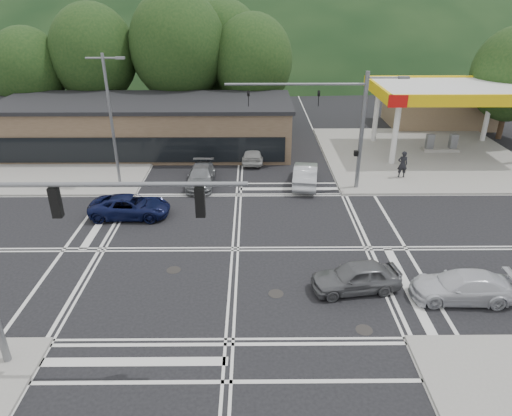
{
  "coord_description": "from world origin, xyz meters",
  "views": [
    {
      "loc": [
        0.94,
        -21.13,
        12.59
      ],
      "look_at": [
        1.14,
        2.19,
        1.4
      ],
      "focal_mm": 32.0,
      "sensor_mm": 36.0,
      "label": 1
    }
  ],
  "objects_px": {
    "car_blue_west": "(130,206)",
    "car_silver_east": "(462,286)",
    "car_grey_center": "(356,277)",
    "car_queue_a": "(305,174)",
    "car_queue_b": "(253,152)",
    "car_northbound": "(201,176)",
    "pedestrian": "(403,164)"
  },
  "relations": [
    {
      "from": "car_blue_west",
      "to": "car_silver_east",
      "type": "relative_size",
      "value": 1.06
    },
    {
      "from": "car_silver_east",
      "to": "car_blue_west",
      "type": "bearing_deg",
      "value": -114.02
    },
    {
      "from": "car_blue_west",
      "to": "car_queue_a",
      "type": "height_order",
      "value": "car_queue_a"
    },
    {
      "from": "car_blue_west",
      "to": "car_silver_east",
      "type": "bearing_deg",
      "value": -116.47
    },
    {
      "from": "car_queue_a",
      "to": "car_blue_west",
      "type": "bearing_deg",
      "value": 32.09
    },
    {
      "from": "car_queue_b",
      "to": "car_queue_a",
      "type": "bearing_deg",
      "value": 128.71
    },
    {
      "from": "car_silver_east",
      "to": "car_northbound",
      "type": "relative_size",
      "value": 1.0
    },
    {
      "from": "car_blue_west",
      "to": "car_queue_a",
      "type": "relative_size",
      "value": 1.03
    },
    {
      "from": "car_queue_b",
      "to": "car_northbound",
      "type": "relative_size",
      "value": 0.93
    },
    {
      "from": "car_queue_a",
      "to": "car_queue_b",
      "type": "bearing_deg",
      "value": -45.4
    },
    {
      "from": "car_queue_a",
      "to": "car_northbound",
      "type": "distance_m",
      "value": 7.42
    },
    {
      "from": "pedestrian",
      "to": "car_northbound",
      "type": "bearing_deg",
      "value": 4.51
    },
    {
      "from": "car_northbound",
      "to": "pedestrian",
      "type": "xyz_separation_m",
      "value": [
        14.58,
        1.0,
        0.48
      ]
    },
    {
      "from": "pedestrian",
      "to": "car_blue_west",
      "type": "bearing_deg",
      "value": 18.66
    },
    {
      "from": "car_northbound",
      "to": "car_grey_center",
      "type": "bearing_deg",
      "value": -56.13
    },
    {
      "from": "car_queue_a",
      "to": "car_queue_b",
      "type": "relative_size",
      "value": 1.11
    },
    {
      "from": "car_grey_center",
      "to": "car_northbound",
      "type": "distance_m",
      "value": 15.22
    },
    {
      "from": "pedestrian",
      "to": "car_queue_b",
      "type": "bearing_deg",
      "value": -19.63
    },
    {
      "from": "car_blue_west",
      "to": "pedestrian",
      "type": "height_order",
      "value": "pedestrian"
    },
    {
      "from": "car_queue_b",
      "to": "pedestrian",
      "type": "distance_m",
      "value": 11.58
    },
    {
      "from": "car_grey_center",
      "to": "car_queue_a",
      "type": "relative_size",
      "value": 0.88
    },
    {
      "from": "pedestrian",
      "to": "car_silver_east",
      "type": "bearing_deg",
      "value": 84.31
    },
    {
      "from": "car_queue_b",
      "to": "pedestrian",
      "type": "height_order",
      "value": "pedestrian"
    },
    {
      "from": "car_grey_center",
      "to": "car_silver_east",
      "type": "bearing_deg",
      "value": 72.4
    },
    {
      "from": "car_queue_a",
      "to": "car_northbound",
      "type": "height_order",
      "value": "car_queue_a"
    },
    {
      "from": "car_silver_east",
      "to": "pedestrian",
      "type": "xyz_separation_m",
      "value": [
        1.58,
        14.42,
        0.48
      ]
    },
    {
      "from": "car_queue_a",
      "to": "pedestrian",
      "type": "bearing_deg",
      "value": -163.96
    },
    {
      "from": "car_silver_east",
      "to": "car_queue_b",
      "type": "relative_size",
      "value": 1.07
    },
    {
      "from": "car_silver_east",
      "to": "car_queue_b",
      "type": "bearing_deg",
      "value": -150.69
    },
    {
      "from": "car_grey_center",
      "to": "car_queue_b",
      "type": "xyz_separation_m",
      "value": [
        -4.67,
        17.7,
        0.02
      ]
    },
    {
      "from": "car_silver_east",
      "to": "car_queue_a",
      "type": "distance_m",
      "value": 14.53
    },
    {
      "from": "car_northbound",
      "to": "pedestrian",
      "type": "relative_size",
      "value": 2.29
    }
  ]
}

